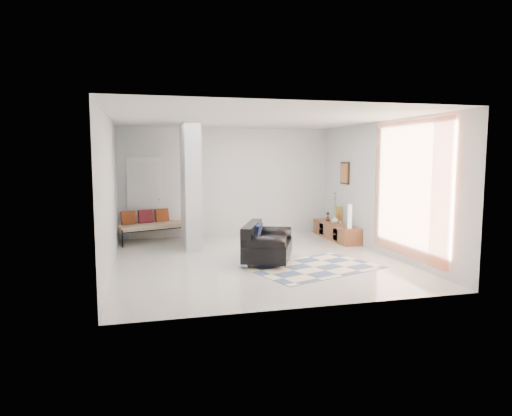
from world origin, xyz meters
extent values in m
plane|color=beige|center=(0.00, 0.00, 0.00)|extent=(6.00, 6.00, 0.00)
plane|color=white|center=(0.00, 0.00, 2.80)|extent=(6.00, 6.00, 0.00)
plane|color=silver|center=(0.00, 3.00, 1.40)|extent=(6.00, 0.00, 6.00)
plane|color=silver|center=(0.00, -3.00, 1.40)|extent=(6.00, 0.00, 6.00)
plane|color=silver|center=(-2.75, 0.00, 1.40)|extent=(0.00, 6.00, 6.00)
plane|color=silver|center=(2.75, 0.00, 1.40)|extent=(0.00, 6.00, 6.00)
cube|color=silver|center=(-1.10, 1.60, 1.40)|extent=(0.35, 1.20, 2.80)
cube|color=silver|center=(-2.10, 2.96, 1.02)|extent=(0.85, 0.06, 2.04)
plane|color=orange|center=(2.67, -1.15, 1.45)|extent=(0.00, 2.55, 2.55)
cube|color=#38220F|center=(2.72, 1.70, 1.65)|extent=(0.04, 0.45, 0.55)
cube|color=brown|center=(2.52, 1.70, 0.20)|extent=(0.45, 1.96, 0.40)
cube|color=#38220F|center=(2.30, 1.27, 0.20)|extent=(0.02, 0.26, 0.28)
cube|color=#38220F|center=(2.30, 2.13, 0.20)|extent=(0.02, 0.26, 0.28)
cube|color=yellow|center=(2.70, 1.97, 0.60)|extent=(0.09, 0.32, 0.40)
cube|color=silver|center=(2.42, 1.27, 0.46)|extent=(0.04, 0.10, 0.12)
cylinder|color=silver|center=(-0.34, -0.67, 0.05)|extent=(0.05, 0.05, 0.10)
cylinder|color=silver|center=(0.12, 0.40, 0.05)|extent=(0.05, 0.05, 0.10)
cylinder|color=silver|center=(0.25, -0.93, 0.05)|extent=(0.05, 0.05, 0.10)
cylinder|color=silver|center=(0.71, 0.14, 0.05)|extent=(0.05, 0.05, 0.10)
cube|color=black|center=(0.19, -0.27, 0.25)|extent=(1.33, 1.62, 0.30)
cube|color=black|center=(-0.11, -0.14, 0.58)|extent=(0.74, 1.37, 0.36)
cylinder|color=black|center=(-0.04, -0.80, 0.48)|extent=(0.85, 0.57, 0.28)
cylinder|color=black|center=(0.42, 0.27, 0.48)|extent=(0.85, 0.57, 0.28)
cube|color=black|center=(0.00, -0.19, 0.60)|extent=(0.33, 0.53, 0.31)
cylinder|color=black|center=(-2.63, 1.94, 0.20)|extent=(0.04, 0.04, 0.40)
cylinder|color=black|center=(-0.92, 2.55, 0.20)|extent=(0.04, 0.04, 0.40)
cylinder|color=black|center=(-2.88, 2.65, 0.20)|extent=(0.04, 0.04, 0.40)
cylinder|color=black|center=(-1.17, 3.26, 0.20)|extent=(0.04, 0.04, 0.40)
cube|color=beige|center=(-1.90, 2.60, 0.38)|extent=(1.99, 1.35, 0.12)
cube|color=maroon|center=(-2.50, 2.54, 0.60)|extent=(0.38, 0.27, 0.33)
cube|color=maroon|center=(-2.10, 2.69, 0.60)|extent=(0.38, 0.27, 0.33)
cube|color=maroon|center=(-1.70, 2.83, 0.60)|extent=(0.38, 0.27, 0.33)
cube|color=beige|center=(0.90, -0.90, 0.01)|extent=(2.72, 2.24, 0.01)
cylinder|color=silver|center=(2.50, 0.92, 0.67)|extent=(0.10, 0.10, 0.55)
imported|color=silver|center=(2.47, 1.69, 0.49)|extent=(0.19, 0.19, 0.19)
camera|label=1|loc=(-2.20, -8.71, 2.08)|focal=32.00mm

